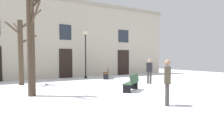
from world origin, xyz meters
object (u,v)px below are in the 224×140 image
at_px(person_strolling, 167,80).
at_px(person_crossing_plaza, 149,70).
at_px(tree_left_of_center, 31,34).
at_px(streetlamp, 86,49).
at_px(bench_by_litter_bin, 106,73).
at_px(bench_back_to_back_left, 132,83).
at_px(litter_bin, 167,77).
at_px(tree_foreground, 21,48).

xyz_separation_m(person_strolling, person_crossing_plaza, (4.01, 5.38, -0.03)).
relative_size(tree_left_of_center, streetlamp, 1.30).
distance_m(tree_left_of_center, bench_by_litter_bin, 9.21).
xyz_separation_m(streetlamp, bench_by_litter_bin, (1.41, -1.18, -2.10)).
relative_size(bench_by_litter_bin, person_strolling, 0.91).
distance_m(tree_left_of_center, bench_back_to_back_left, 5.66).
distance_m(bench_by_litter_bin, person_crossing_plaza, 4.72).
bearing_deg(person_crossing_plaza, bench_by_litter_bin, -30.04).
xyz_separation_m(litter_bin, person_strolling, (-5.35, -4.97, 0.53)).
distance_m(streetlamp, bench_by_litter_bin, 2.79).
bearing_deg(person_crossing_plaza, person_strolling, 104.87).
xyz_separation_m(bench_by_litter_bin, person_crossing_plaza, (0.68, -4.64, 0.49)).
bearing_deg(person_strolling, bench_by_litter_bin, -155.96).
bearing_deg(person_crossing_plaza, tree_left_of_center, 55.51).
height_order(streetlamp, bench_back_to_back_left, streetlamp).
bearing_deg(person_strolling, streetlamp, -147.33).
xyz_separation_m(tree_left_of_center, person_crossing_plaza, (7.90, 0.54, -1.97)).
relative_size(tree_left_of_center, litter_bin, 6.25).
height_order(tree_foreground, streetlamp, tree_foreground).
distance_m(tree_left_of_center, streetlamp, 8.62).
bearing_deg(person_crossing_plaza, tree_foreground, 23.64).
relative_size(bench_by_litter_bin, person_crossing_plaza, 0.93).
bearing_deg(litter_bin, bench_by_litter_bin, 111.77).
height_order(litter_bin, bench_back_to_back_left, bench_back_to_back_left).
bearing_deg(bench_by_litter_bin, person_crossing_plaza, 38.06).
bearing_deg(tree_foreground, person_strolling, -69.10).
distance_m(tree_left_of_center, person_crossing_plaza, 8.16).
xyz_separation_m(tree_left_of_center, bench_back_to_back_left, (4.92, -1.33, -2.46)).
distance_m(tree_left_of_center, person_strolling, 6.50).
distance_m(tree_foreground, person_strolling, 10.18).
distance_m(litter_bin, bench_back_to_back_left, 4.55).
bearing_deg(bench_back_to_back_left, bench_by_litter_bin, -146.55).
distance_m(tree_left_of_center, litter_bin, 9.56).
distance_m(tree_foreground, person_crossing_plaza, 8.73).
relative_size(tree_left_of_center, bench_by_litter_bin, 3.45).
distance_m(streetlamp, litter_bin, 7.42).
bearing_deg(tree_left_of_center, person_strolling, -51.26).
bearing_deg(streetlamp, litter_bin, -61.21).
relative_size(streetlamp, person_crossing_plaza, 2.47).
xyz_separation_m(litter_bin, bench_back_to_back_left, (-4.31, -1.46, 0.01)).
bearing_deg(litter_bin, person_crossing_plaza, 162.83).
xyz_separation_m(tree_foreground, person_crossing_plaza, (7.61, -4.03, -1.47)).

